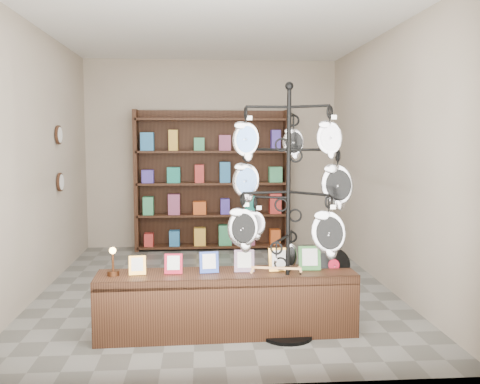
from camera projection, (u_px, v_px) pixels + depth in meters
name	position (u px, v px, depth m)	size (l,w,h in m)	color
ground	(217.00, 288.00, 6.29)	(5.00, 5.00, 0.00)	slate
room_envelope	(216.00, 130.00, 6.10)	(5.00, 5.00, 5.00)	#B0A08E
display_tree	(288.00, 192.00, 4.61)	(1.19, 1.16, 2.23)	black
front_shelf	(227.00, 303.00, 4.79)	(2.32, 0.55, 0.81)	black
back_shelving	(212.00, 185.00, 8.46)	(2.42, 0.36, 2.20)	black
wall_clocks	(60.00, 159.00, 6.78)	(0.03, 0.24, 0.84)	black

